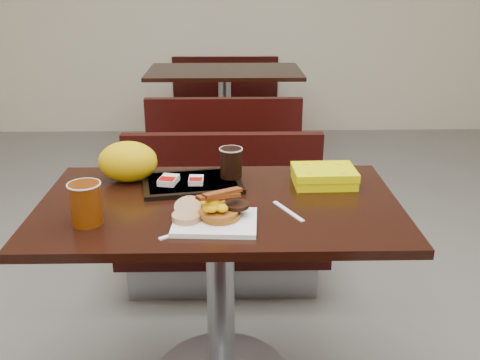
{
  "coord_description": "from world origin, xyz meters",
  "views": [
    {
      "loc": [
        0.04,
        -1.65,
        1.47
      ],
      "look_at": [
        0.07,
        0.02,
        0.82
      ],
      "focal_mm": 40.33,
      "sensor_mm": 36.0,
      "label": 1
    }
  ],
  "objects_px": {
    "table_far": "(225,116)",
    "coffee_cup_near": "(86,204)",
    "knife": "(288,211)",
    "table_near": "(221,297)",
    "paper_bag": "(128,161)",
    "hashbrown_sleeve_left": "(169,180)",
    "hashbrown_sleeve_right": "(196,180)",
    "tray": "(192,183)",
    "pancake_stack": "(220,213)",
    "bench_far_s": "(224,144)",
    "coffee_cup_far": "(231,163)",
    "clamshell": "(324,176)",
    "platter": "(215,222)",
    "fork": "(176,234)",
    "bench_near_n": "(223,218)",
    "bench_far_n": "(225,99)"
  },
  "relations": [
    {
      "from": "platter",
      "to": "paper_bag",
      "type": "height_order",
      "value": "paper_bag"
    },
    {
      "from": "coffee_cup_near",
      "to": "hashbrown_sleeve_right",
      "type": "height_order",
      "value": "coffee_cup_near"
    },
    {
      "from": "pancake_stack",
      "to": "table_far",
      "type": "bearing_deg",
      "value": 90.12
    },
    {
      "from": "pancake_stack",
      "to": "clamshell",
      "type": "xyz_separation_m",
      "value": [
        0.37,
        0.31,
        0.0
      ]
    },
    {
      "from": "tray",
      "to": "hashbrown_sleeve_right",
      "type": "relative_size",
      "value": 5.04
    },
    {
      "from": "clamshell",
      "to": "hashbrown_sleeve_right",
      "type": "bearing_deg",
      "value": -178.99
    },
    {
      "from": "table_far",
      "to": "knife",
      "type": "bearing_deg",
      "value": -85.28
    },
    {
      "from": "pancake_stack",
      "to": "hashbrown_sleeve_right",
      "type": "height_order",
      "value": "pancake_stack"
    },
    {
      "from": "table_near",
      "to": "coffee_cup_near",
      "type": "bearing_deg",
      "value": -158.27
    },
    {
      "from": "knife",
      "to": "table_near",
      "type": "bearing_deg",
      "value": -137.1
    },
    {
      "from": "coffee_cup_far",
      "to": "clamshell",
      "type": "height_order",
      "value": "coffee_cup_far"
    },
    {
      "from": "knife",
      "to": "hashbrown_sleeve_right",
      "type": "relative_size",
      "value": 2.45
    },
    {
      "from": "table_near",
      "to": "knife",
      "type": "xyz_separation_m",
      "value": [
        0.22,
        -0.08,
        0.38
      ]
    },
    {
      "from": "knife",
      "to": "hashbrown_sleeve_left",
      "type": "relative_size",
      "value": 2.08
    },
    {
      "from": "tray",
      "to": "hashbrown_sleeve_right",
      "type": "height_order",
      "value": "hashbrown_sleeve_right"
    },
    {
      "from": "table_far",
      "to": "paper_bag",
      "type": "xyz_separation_m",
      "value": [
        -0.33,
        -2.4,
        0.45
      ]
    },
    {
      "from": "table_far",
      "to": "coffee_cup_near",
      "type": "xyz_separation_m",
      "value": [
        -0.4,
        -2.76,
        0.44
      ]
    },
    {
      "from": "table_far",
      "to": "hashbrown_sleeve_right",
      "type": "distance_m",
      "value": 2.5
    },
    {
      "from": "pancake_stack",
      "to": "paper_bag",
      "type": "relative_size",
      "value": 0.59
    },
    {
      "from": "bench_far_s",
      "to": "paper_bag",
      "type": "height_order",
      "value": "paper_bag"
    },
    {
      "from": "fork",
      "to": "hashbrown_sleeve_right",
      "type": "height_order",
      "value": "hashbrown_sleeve_right"
    },
    {
      "from": "bench_near_n",
      "to": "tray",
      "type": "bearing_deg",
      "value": -100.39
    },
    {
      "from": "table_far",
      "to": "paper_bag",
      "type": "bearing_deg",
      "value": -97.93
    },
    {
      "from": "platter",
      "to": "tray",
      "type": "distance_m",
      "value": 0.34
    },
    {
      "from": "hashbrown_sleeve_left",
      "to": "table_far",
      "type": "bearing_deg",
      "value": 97.48
    },
    {
      "from": "bench_near_n",
      "to": "coffee_cup_near",
      "type": "height_order",
      "value": "coffee_cup_near"
    },
    {
      "from": "fork",
      "to": "knife",
      "type": "height_order",
      "value": "same"
    },
    {
      "from": "bench_far_s",
      "to": "tray",
      "type": "distance_m",
      "value": 1.79
    },
    {
      "from": "table_near",
      "to": "pancake_stack",
      "type": "relative_size",
      "value": 9.58
    },
    {
      "from": "table_near",
      "to": "paper_bag",
      "type": "xyz_separation_m",
      "value": [
        -0.33,
        0.2,
        0.45
      ]
    },
    {
      "from": "bench_far_s",
      "to": "coffee_cup_far",
      "type": "distance_m",
      "value": 1.77
    },
    {
      "from": "tray",
      "to": "hashbrown_sleeve_left",
      "type": "distance_m",
      "value": 0.09
    },
    {
      "from": "fork",
      "to": "hashbrown_sleeve_right",
      "type": "distance_m",
      "value": 0.38
    },
    {
      "from": "table_near",
      "to": "bench_far_n",
      "type": "relative_size",
      "value": 1.2
    },
    {
      "from": "bench_near_n",
      "to": "paper_bag",
      "type": "distance_m",
      "value": 0.76
    },
    {
      "from": "clamshell",
      "to": "paper_bag",
      "type": "relative_size",
      "value": 1.04
    },
    {
      "from": "bench_far_s",
      "to": "platter",
      "type": "xyz_separation_m",
      "value": [
        -0.01,
        -2.07,
        0.4
      ]
    },
    {
      "from": "pancake_stack",
      "to": "paper_bag",
      "type": "height_order",
      "value": "paper_bag"
    },
    {
      "from": "pancake_stack",
      "to": "knife",
      "type": "relative_size",
      "value": 0.74
    },
    {
      "from": "table_near",
      "to": "tray",
      "type": "height_order",
      "value": "tray"
    },
    {
      "from": "table_near",
      "to": "paper_bag",
      "type": "distance_m",
      "value": 0.6
    },
    {
      "from": "tray",
      "to": "pancake_stack",
      "type": "bearing_deg",
      "value": -80.75
    },
    {
      "from": "table_far",
      "to": "pancake_stack",
      "type": "height_order",
      "value": "pancake_stack"
    },
    {
      "from": "table_near",
      "to": "hashbrown_sleeve_right",
      "type": "xyz_separation_m",
      "value": [
        -0.08,
        0.13,
        0.4
      ]
    },
    {
      "from": "table_far",
      "to": "fork",
      "type": "bearing_deg",
      "value": -92.5
    },
    {
      "from": "platter",
      "to": "coffee_cup_near",
      "type": "height_order",
      "value": "coffee_cup_near"
    },
    {
      "from": "fork",
      "to": "coffee_cup_near",
      "type": "bearing_deg",
      "value": 128.41
    },
    {
      "from": "bench_far_n",
      "to": "paper_bag",
      "type": "bearing_deg",
      "value": -96.15
    },
    {
      "from": "table_far",
      "to": "coffee_cup_far",
      "type": "relative_size",
      "value": 11.01
    },
    {
      "from": "hashbrown_sleeve_right",
      "to": "paper_bag",
      "type": "distance_m",
      "value": 0.26
    }
  ]
}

